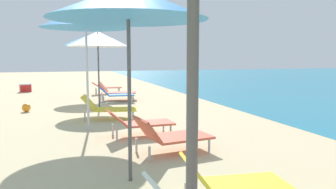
{
  "coord_description": "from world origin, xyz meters",
  "views": [
    {
      "loc": [
        -0.18,
        1.78,
        1.65
      ],
      "look_at": [
        1.96,
        8.59,
        0.83
      ],
      "focal_mm": 35.16,
      "sensor_mm": 36.0,
      "label": 1
    }
  ],
  "objects_px": {
    "umbrella_fourth": "(86,18)",
    "lounger_third_inland": "(234,184)",
    "umbrella_farthest": "(87,41)",
    "lounger_farthest_shoreside": "(106,87)",
    "beach_ball": "(26,108)",
    "lounger_third_shoreside": "(171,135)",
    "lounger_farthest_inland": "(116,91)",
    "lounger_fifth_shoreside": "(116,94)",
    "lounger_fourth_shoreside": "(108,108)",
    "umbrella_fifth": "(98,39)",
    "lounger_fourth_inland": "(139,122)",
    "cooler_box": "(25,88)",
    "umbrella_third": "(128,3)"
  },
  "relations": [
    {
      "from": "umbrella_farthest",
      "to": "cooler_box",
      "type": "xyz_separation_m",
      "value": [
        -2.67,
        3.15,
        -2.08
      ]
    },
    {
      "from": "umbrella_third",
      "to": "umbrella_fourth",
      "type": "distance_m",
      "value": 3.37
    },
    {
      "from": "lounger_farthest_shoreside",
      "to": "lounger_farthest_inland",
      "type": "relative_size",
      "value": 0.86
    },
    {
      "from": "umbrella_farthest",
      "to": "lounger_fourth_inland",
      "type": "bearing_deg",
      "value": -85.35
    },
    {
      "from": "lounger_farthest_shoreside",
      "to": "umbrella_fifth",
      "type": "bearing_deg",
      "value": -98.02
    },
    {
      "from": "lounger_third_shoreside",
      "to": "lounger_third_inland",
      "type": "distance_m",
      "value": 2.14
    },
    {
      "from": "lounger_third_shoreside",
      "to": "lounger_farthest_inland",
      "type": "relative_size",
      "value": 0.91
    },
    {
      "from": "lounger_third_inland",
      "to": "umbrella_third",
      "type": "bearing_deg",
      "value": 137.8
    },
    {
      "from": "lounger_third_shoreside",
      "to": "lounger_farthest_inland",
      "type": "xyz_separation_m",
      "value": [
        0.16,
        7.35,
        0.02
      ]
    },
    {
      "from": "lounger_fourth_inland",
      "to": "cooler_box",
      "type": "relative_size",
      "value": 2.47
    },
    {
      "from": "umbrella_third",
      "to": "umbrella_fifth",
      "type": "height_order",
      "value": "umbrella_third"
    },
    {
      "from": "lounger_third_inland",
      "to": "lounger_farthest_shoreside",
      "type": "relative_size",
      "value": 0.97
    },
    {
      "from": "umbrella_farthest",
      "to": "umbrella_fourth",
      "type": "bearing_deg",
      "value": -93.8
    },
    {
      "from": "umbrella_fourth",
      "to": "lounger_fourth_inland",
      "type": "bearing_deg",
      "value": -44.31
    },
    {
      "from": "lounger_fourth_inland",
      "to": "cooler_box",
      "type": "bearing_deg",
      "value": 106.29
    },
    {
      "from": "lounger_third_shoreside",
      "to": "lounger_third_inland",
      "type": "height_order",
      "value": "lounger_third_shoreside"
    },
    {
      "from": "umbrella_fourth",
      "to": "beach_ball",
      "type": "distance_m",
      "value": 4.2
    },
    {
      "from": "lounger_fourth_shoreside",
      "to": "umbrella_fifth",
      "type": "relative_size",
      "value": 0.6
    },
    {
      "from": "lounger_third_shoreside",
      "to": "beach_ball",
      "type": "distance_m",
      "value": 6.08
    },
    {
      "from": "lounger_fifth_shoreside",
      "to": "umbrella_farthest",
      "type": "bearing_deg",
      "value": 119.91
    },
    {
      "from": "lounger_fifth_shoreside",
      "to": "lounger_farthest_inland",
      "type": "relative_size",
      "value": 0.83
    },
    {
      "from": "lounger_third_inland",
      "to": "umbrella_fifth",
      "type": "relative_size",
      "value": 0.5
    },
    {
      "from": "lounger_third_inland",
      "to": "umbrella_farthest",
      "type": "relative_size",
      "value": 0.5
    },
    {
      "from": "beach_ball",
      "to": "cooler_box",
      "type": "bearing_deg",
      "value": 96.08
    },
    {
      "from": "umbrella_fourth",
      "to": "umbrella_farthest",
      "type": "bearing_deg",
      "value": 86.2
    },
    {
      "from": "umbrella_third",
      "to": "lounger_third_shoreside",
      "type": "height_order",
      "value": "umbrella_third"
    },
    {
      "from": "lounger_third_inland",
      "to": "umbrella_farthest",
      "type": "height_order",
      "value": "umbrella_farthest"
    },
    {
      "from": "umbrella_farthest",
      "to": "lounger_third_shoreside",
      "type": "bearing_deg",
      "value": -84.38
    },
    {
      "from": "umbrella_farthest",
      "to": "beach_ball",
      "type": "xyz_separation_m",
      "value": [
        -2.02,
        -2.96,
        -2.16
      ]
    },
    {
      "from": "lounger_fourth_shoreside",
      "to": "beach_ball",
      "type": "xyz_separation_m",
      "value": [
        -2.2,
        1.97,
        -0.19
      ]
    },
    {
      "from": "umbrella_fourth",
      "to": "lounger_fifth_shoreside",
      "type": "distance_m",
      "value": 5.01
    },
    {
      "from": "umbrella_fourth",
      "to": "lounger_fifth_shoreside",
      "type": "xyz_separation_m",
      "value": [
        1.27,
        4.33,
        -2.19
      ]
    },
    {
      "from": "umbrella_fourth",
      "to": "umbrella_fifth",
      "type": "bearing_deg",
      "value": 80.14
    },
    {
      "from": "umbrella_third",
      "to": "umbrella_fifth",
      "type": "bearing_deg",
      "value": 87.8
    },
    {
      "from": "lounger_fourth_inland",
      "to": "cooler_box",
      "type": "height_order",
      "value": "lounger_fourth_inland"
    },
    {
      "from": "umbrella_farthest",
      "to": "cooler_box",
      "type": "distance_m",
      "value": 4.63
    },
    {
      "from": "lounger_third_inland",
      "to": "cooler_box",
      "type": "bearing_deg",
      "value": 111.24
    },
    {
      "from": "umbrella_fifth",
      "to": "umbrella_fourth",
      "type": "bearing_deg",
      "value": -99.86
    },
    {
      "from": "lounger_farthest_shoreside",
      "to": "beach_ball",
      "type": "xyz_separation_m",
      "value": [
        -2.9,
        -4.15,
        -0.19
      ]
    },
    {
      "from": "umbrella_third",
      "to": "lounger_third_inland",
      "type": "xyz_separation_m",
      "value": [
        0.95,
        -1.09,
        -2.07
      ]
    },
    {
      "from": "lounger_third_shoreside",
      "to": "beach_ball",
      "type": "relative_size",
      "value": 5.4
    },
    {
      "from": "umbrella_third",
      "to": "cooler_box",
      "type": "relative_size",
      "value": 4.65
    },
    {
      "from": "lounger_fourth_shoreside",
      "to": "lounger_fifth_shoreside",
      "type": "relative_size",
      "value": 1.21
    },
    {
      "from": "lounger_third_inland",
      "to": "lounger_fourth_shoreside",
      "type": "xyz_separation_m",
      "value": [
        -0.68,
        5.54,
        0.06
      ]
    },
    {
      "from": "umbrella_fifth",
      "to": "lounger_farthest_inland",
      "type": "distance_m",
      "value": 2.71
    },
    {
      "from": "umbrella_fourth",
      "to": "lounger_third_inland",
      "type": "bearing_deg",
      "value": -74.13
    },
    {
      "from": "lounger_fourth_inland",
      "to": "umbrella_farthest",
      "type": "relative_size",
      "value": 0.54
    },
    {
      "from": "lounger_farthest_inland",
      "to": "lounger_farthest_shoreside",
      "type": "bearing_deg",
      "value": 105.36
    },
    {
      "from": "lounger_third_inland",
      "to": "umbrella_fifth",
      "type": "xyz_separation_m",
      "value": [
        -0.69,
        7.71,
        1.96
      ]
    },
    {
      "from": "lounger_fourth_shoreside",
      "to": "lounger_farthest_inland",
      "type": "xyz_separation_m",
      "value": [
        0.8,
        3.94,
        0.02
      ]
    }
  ]
}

